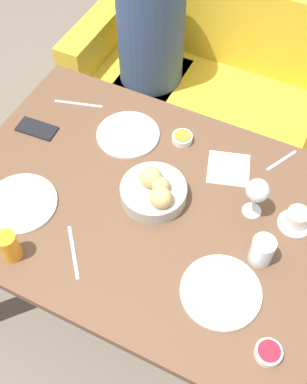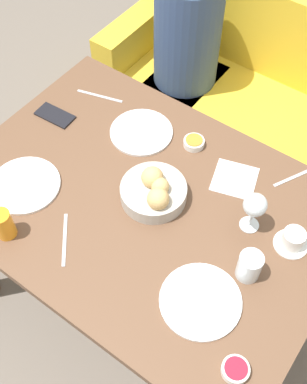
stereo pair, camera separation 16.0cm
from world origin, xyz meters
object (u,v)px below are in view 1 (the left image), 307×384
at_px(plate_near_right, 221,292).
at_px(coffee_cup, 296,219).
at_px(plate_near_left, 21,203).
at_px(juice_glass, 9,246).
at_px(seated_person, 151,62).
at_px(jam_bowl_honey, 183,138).
at_px(knife_silver, 73,252).
at_px(cell_phone, 37,129).
at_px(napkin, 229,169).
at_px(wine_glass, 257,192).
at_px(jam_bowl_berry, 268,352).
at_px(fork_silver, 79,104).
at_px(couch, 211,89).
at_px(plate_far_center, 128,135).
at_px(spoon_coffee, 282,160).
at_px(bread_basket, 154,191).
at_px(water_tumbler, 262,250).

height_order(plate_near_right, coffee_cup, coffee_cup).
xyz_separation_m(plate_near_left, juice_glass, (0.09, -0.17, 0.05)).
relative_size(seated_person, jam_bowl_honey, 15.10).
xyz_separation_m(knife_silver, cell_phone, (-0.40, 0.39, 0.00)).
bearing_deg(napkin, wine_glass, -45.42).
relative_size(plate_near_right, jam_bowl_honey, 3.19).
xyz_separation_m(coffee_cup, jam_bowl_berry, (0.05, -0.44, -0.02)).
xyz_separation_m(jam_bowl_berry, napkin, (-0.33, 0.56, -0.01)).
relative_size(plate_near_left, fork_silver, 1.30).
distance_m(plate_near_left, plate_near_right, 0.72).
distance_m(plate_near_left, fork_silver, 0.50).
height_order(couch, jam_bowl_honey, couch).
distance_m(seated_person, plate_far_center, 0.80).
height_order(seated_person, fork_silver, seated_person).
height_order(spoon_coffee, napkin, napkin).
bearing_deg(fork_silver, couch, 70.40).
distance_m(couch, coffee_cup, 1.25).
height_order(jam_bowl_honey, fork_silver, jam_bowl_honey).
height_order(fork_silver, cell_phone, cell_phone).
bearing_deg(cell_phone, knife_silver, -44.05).
bearing_deg(spoon_coffee, wine_glass, -95.43).
bearing_deg(knife_silver, plate_near_left, 162.87).
distance_m(bread_basket, jam_bowl_berry, 0.61).
bearing_deg(jam_bowl_honey, bread_basket, -86.25).
relative_size(plate_far_center, jam_bowl_berry, 3.08).
height_order(plate_near_right, fork_silver, plate_near_right).
height_order(couch, knife_silver, couch).
relative_size(plate_near_right, knife_silver, 1.57).
bearing_deg(cell_phone, water_tumbler, -9.19).
xyz_separation_m(bread_basket, fork_silver, (-0.47, 0.27, -0.04)).
bearing_deg(couch, water_tumbler, -63.23).
xyz_separation_m(bread_basket, juice_glass, (-0.30, -0.39, 0.01)).
distance_m(wine_glass, fork_silver, 0.81).
bearing_deg(cell_phone, jam_bowl_berry, -22.01).
bearing_deg(jam_bowl_berry, water_tumbler, 113.18).
distance_m(plate_far_center, coffee_cup, 0.68).
relative_size(plate_near_left, plate_near_right, 1.01).
distance_m(bread_basket, coffee_cup, 0.47).
bearing_deg(plate_far_center, coffee_cup, -9.02).
bearing_deg(bread_basket, fork_silver, 149.54).
xyz_separation_m(fork_silver, knife_silver, (0.33, -0.57, 0.00)).
bearing_deg(juice_glass, bread_basket, 52.17).
bearing_deg(juice_glass, cell_phone, 116.24).
bearing_deg(jam_bowl_honey, plate_far_center, -161.59).
bearing_deg(plate_near_left, juice_glass, -61.90).
xyz_separation_m(plate_near_left, fork_silver, (-0.08, 0.49, -0.00)).
relative_size(bread_basket, cell_phone, 1.44).
relative_size(juice_glass, water_tumbler, 1.08).
bearing_deg(fork_silver, seated_person, 90.33).
xyz_separation_m(plate_near_right, water_tumbler, (0.07, 0.16, 0.04)).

